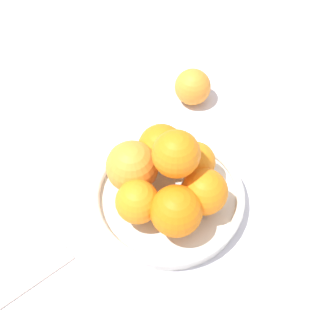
% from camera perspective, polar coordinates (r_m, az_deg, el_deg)
% --- Properties ---
extents(ground_plane, '(4.00, 4.00, 0.00)m').
position_cam_1_polar(ground_plane, '(0.76, -0.00, -4.23)').
color(ground_plane, silver).
extents(fruit_bowl, '(0.24, 0.24, 0.03)m').
position_cam_1_polar(fruit_bowl, '(0.75, -0.00, -3.59)').
color(fruit_bowl, silver).
rests_on(fruit_bowl, ground_plane).
extents(orange_pile, '(0.18, 0.18, 0.13)m').
position_cam_1_polar(orange_pile, '(0.70, -0.21, -0.94)').
color(orange_pile, orange).
rests_on(orange_pile, fruit_bowl).
extents(stray_orange, '(0.07, 0.07, 0.07)m').
position_cam_1_polar(stray_orange, '(0.88, 3.02, 9.85)').
color(stray_orange, orange).
rests_on(stray_orange, ground_plane).
extents(napkin_folded, '(0.14, 0.14, 0.01)m').
position_cam_1_polar(napkin_folded, '(0.75, -18.01, -9.75)').
color(napkin_folded, beige).
rests_on(napkin_folded, ground_plane).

